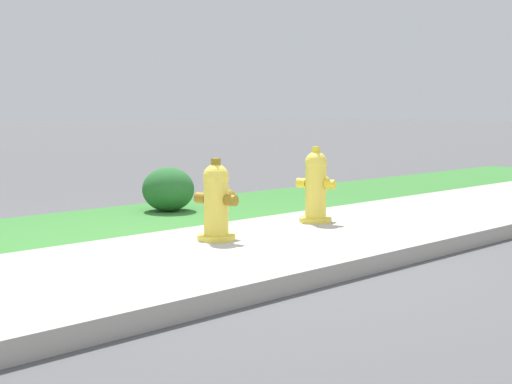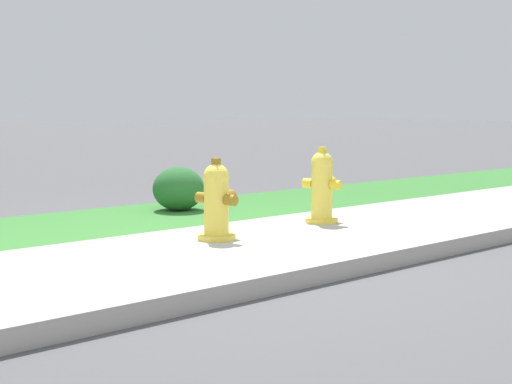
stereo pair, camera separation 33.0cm
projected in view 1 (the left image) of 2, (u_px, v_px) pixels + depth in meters
The scene contains 7 objects.
ground_plane at pixel (223, 252), 5.30m from camera, with size 120.00×120.00×0.00m, color #515154.
sidewalk_pavement at pixel (223, 252), 5.29m from camera, with size 18.00×2.08×0.01m, color #ADA89E.
grass_verge at pixel (92, 223), 6.65m from camera, with size 18.00×1.68×0.01m, color #387A33.
street_curb at pixel (339, 269), 4.48m from camera, with size 18.00×0.16×0.12m, color #ADA89E.
fire_hydrant_near_corner at pixel (216, 202), 5.73m from camera, with size 0.36×0.39×0.67m.
fire_hydrant_far_end at pixel (316, 187), 6.65m from camera, with size 0.36×0.39×0.72m.
shrub_bush_mid_verge at pixel (168, 189), 7.43m from camera, with size 0.54×0.54×0.46m.
Camera 1 is at (-3.41, -3.95, 1.06)m, focal length 50.00 mm.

